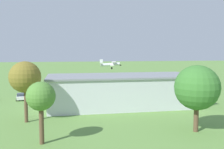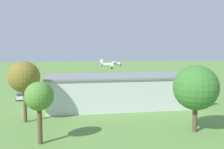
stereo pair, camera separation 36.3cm
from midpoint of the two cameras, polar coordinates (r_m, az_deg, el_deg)
The scene contains 12 objects.
ground_plane at distance 91.70m, azimuth -5.67°, elevation -2.11°, with size 400.00×400.00×0.00m, color #608C42.
hangar at distance 54.11m, azimuth 1.90°, elevation -3.63°, with size 30.82×12.93×6.65m.
biplane at distance 92.98m, azimuth -0.38°, elevation 2.32°, with size 8.15×7.51×3.62m.
car_blue at distance 66.05m, azimuth -14.09°, elevation -4.36°, with size 2.32×4.44×1.61m.
car_white at distance 65.31m, azimuth -19.99°, elevation -4.66°, with size 2.47×4.46×1.54m.
person_by_parked_cars at distance 71.87m, azimuth 2.97°, elevation -3.49°, with size 0.53×0.53×1.58m.
person_at_fence_line at distance 70.99m, azimuth -4.56°, elevation -3.61°, with size 0.53×0.53×1.57m.
person_walking_on_apron at distance 68.40m, azimuth -7.65°, elevation -3.94°, with size 0.48×0.48×1.64m.
person_beside_truck at distance 74.06m, azimuth 7.93°, elevation -3.27°, with size 0.54×0.54×1.57m.
tree_behind_hangar_right at distance 32.94m, azimuth -15.98°, elevation -4.91°, with size 3.64×3.64×7.92m.
tree_by_windsock at distance 38.44m, azimuth 18.27°, elevation -2.83°, with size 6.49×6.49×9.72m.
tree_at_field_edge at distance 43.69m, azimuth -19.14°, elevation -0.61°, with size 5.13×5.13×10.07m.
Camera 1 is at (8.04, 90.59, 11.65)m, focal length 40.76 mm.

